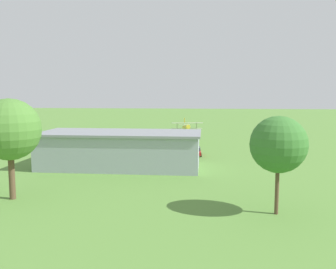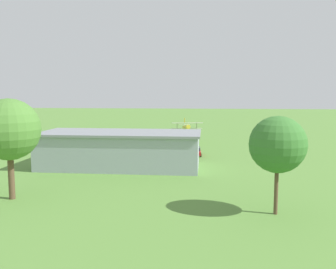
% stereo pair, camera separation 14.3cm
% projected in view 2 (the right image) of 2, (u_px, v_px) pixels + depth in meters
% --- Properties ---
extents(ground_plane, '(400.00, 400.00, 0.00)m').
position_uv_depth(ground_plane, '(170.00, 140.00, 90.17)').
color(ground_plane, '#568438').
extents(hangar, '(25.06, 11.27, 5.59)m').
position_uv_depth(hangar, '(121.00, 149.00, 56.88)').
color(hangar, '#99A3AD').
rests_on(hangar, ground_plane).
extents(biplane, '(7.42, 7.80, 3.68)m').
position_uv_depth(biplane, '(186.00, 127.00, 85.15)').
color(biplane, yellow).
extents(car_red, '(2.23, 4.68, 1.61)m').
position_uv_depth(car_red, '(196.00, 151.00, 67.79)').
color(car_red, red).
rests_on(car_red, ground_plane).
extents(car_silver, '(2.24, 4.18, 1.56)m').
position_uv_depth(car_silver, '(96.00, 148.00, 71.25)').
color(car_silver, '#B7B7BC').
rests_on(car_silver, ground_plane).
extents(car_orange, '(2.19, 4.13, 1.64)m').
position_uv_depth(car_orange, '(62.00, 148.00, 71.74)').
color(car_orange, orange).
rests_on(car_orange, ground_plane).
extents(car_grey, '(2.04, 4.04, 1.65)m').
position_uv_depth(car_grey, '(32.00, 147.00, 73.16)').
color(car_grey, slate).
rests_on(car_grey, ground_plane).
extents(person_watching_takeoff, '(0.40, 0.40, 1.69)m').
position_uv_depth(person_watching_takeoff, '(77.00, 149.00, 70.71)').
color(person_watching_takeoff, '#3F3F47').
rests_on(person_watching_takeoff, ground_plane).
extents(person_by_parked_cars, '(0.47, 0.47, 1.76)m').
position_uv_depth(person_by_parked_cars, '(196.00, 148.00, 71.66)').
color(person_by_parked_cars, orange).
rests_on(person_by_parked_cars, ground_plane).
extents(person_crossing_taxiway, '(0.48, 0.48, 1.67)m').
position_uv_depth(person_crossing_taxiway, '(162.00, 146.00, 75.21)').
color(person_crossing_taxiway, '#3F3F47').
rests_on(person_crossing_taxiway, ground_plane).
extents(person_near_hangar_door, '(0.46, 0.46, 1.55)m').
position_uv_depth(person_near_hangar_door, '(168.00, 151.00, 68.51)').
color(person_near_hangar_door, orange).
rests_on(person_near_hangar_door, ground_plane).
extents(tree_near_perimeter_road, '(5.38, 5.38, 9.42)m').
position_uv_depth(tree_near_perimeter_road, '(278.00, 145.00, 34.02)').
color(tree_near_perimeter_road, brown).
rests_on(tree_near_perimeter_road, ground_plane).
extents(tree_by_windsock, '(6.66, 6.66, 10.99)m').
position_uv_depth(tree_by_windsock, '(9.00, 130.00, 38.95)').
color(tree_by_windsock, brown).
rests_on(tree_by_windsock, ground_plane).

